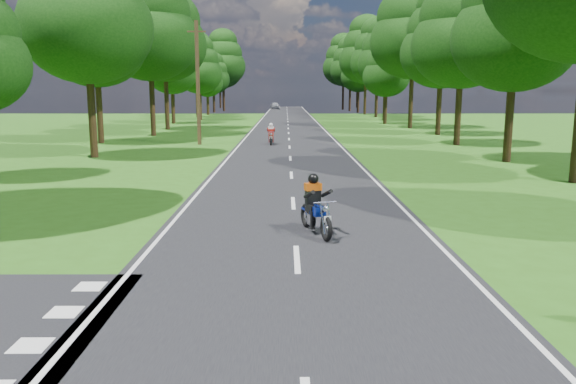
{
  "coord_description": "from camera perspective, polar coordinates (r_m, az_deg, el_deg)",
  "views": [
    {
      "loc": [
        -0.23,
        -9.44,
        3.52
      ],
      "look_at": [
        -0.18,
        4.0,
        1.1
      ],
      "focal_mm": 35.0,
      "sensor_mm": 36.0,
      "label": 1
    }
  ],
  "objects": [
    {
      "name": "road_markings",
      "position": [
        57.67,
        -0.12,
        6.75
      ],
      "size": [
        7.4,
        140.0,
        0.01
      ],
      "color": "silver",
      "rests_on": "main_road"
    },
    {
      "name": "telegraph_pole",
      "position": [
        37.88,
        -9.14,
        10.93
      ],
      "size": [
        1.2,
        0.26,
        8.0
      ],
      "color": "#382616",
      "rests_on": "ground"
    },
    {
      "name": "rider_near_blue",
      "position": [
        13.87,
        2.84,
        -1.26
      ],
      "size": [
        1.09,
        1.89,
        1.49
      ],
      "primitive_type": null,
      "rotation": [
        0.0,
        0.0,
        0.29
      ],
      "color": "navy",
      "rests_on": "main_road"
    },
    {
      "name": "main_road",
      "position": [
        59.54,
        0.0,
        6.84
      ],
      "size": [
        7.0,
        140.0,
        0.02
      ],
      "primitive_type": "cube",
      "color": "black",
      "rests_on": "ground"
    },
    {
      "name": "distant_car",
      "position": [
        112.0,
        -1.34,
        8.77
      ],
      "size": [
        2.19,
        4.09,
        1.33
      ],
      "primitive_type": "imported",
      "rotation": [
        0.0,
        0.0,
        0.17
      ],
      "color": "#B9BCC1",
      "rests_on": "main_road"
    },
    {
      "name": "treeline",
      "position": [
        69.68,
        1.18,
        14.12
      ],
      "size": [
        40.0,
        115.35,
        14.78
      ],
      "color": "black",
      "rests_on": "ground"
    },
    {
      "name": "rider_far_red",
      "position": [
        37.41,
        -1.73,
        5.94
      ],
      "size": [
        0.58,
        1.7,
        1.42
      ],
      "primitive_type": null,
      "rotation": [
        0.0,
        0.0,
        0.01
      ],
      "color": "#A4270C",
      "rests_on": "main_road"
    },
    {
      "name": "ground",
      "position": [
        10.08,
        1.13,
        -10.25
      ],
      "size": [
        160.0,
        160.0,
        0.0
      ],
      "primitive_type": "plane",
      "color": "#285713",
      "rests_on": "ground"
    }
  ]
}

